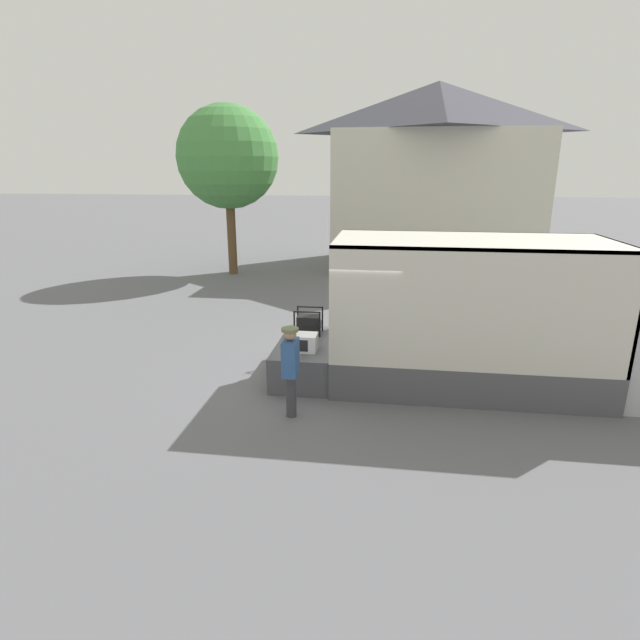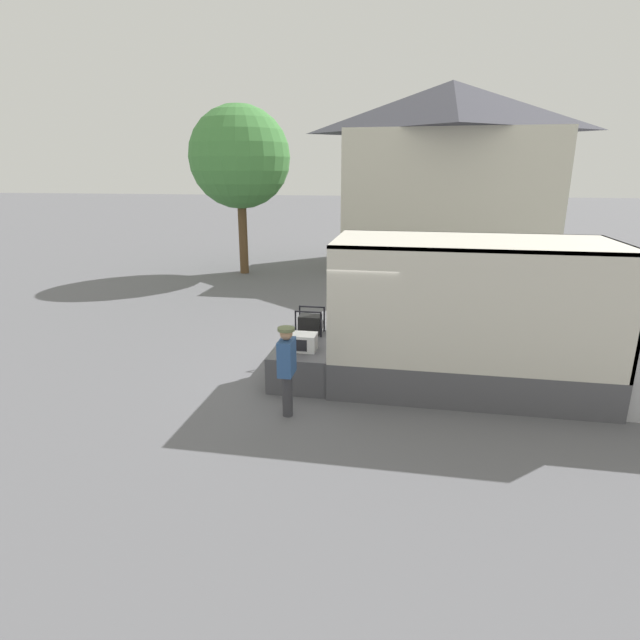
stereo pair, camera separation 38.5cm
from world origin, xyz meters
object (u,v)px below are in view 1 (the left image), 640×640
Objects in this scene: microwave at (304,342)px; portable_generator at (309,324)px; worker_person at (291,363)px; box_truck at (553,343)px; street_tree at (228,158)px.

portable_generator is at bearing 93.23° from microwave.
portable_generator is 0.36× the size of worker_person.
microwave is (-4.83, -0.51, -0.03)m from box_truck.
street_tree reaches higher than portable_generator.
street_tree reaches higher than microwave.
box_truck is 4.86m from microwave.
street_tree is (-4.87, 10.81, 3.76)m from microwave.
portable_generator is 0.09× the size of street_tree.
street_tree is at bearing 133.26° from box_truck.
box_truck reaches higher than portable_generator.
microwave is at bearing -86.77° from portable_generator.
street_tree is (-9.70, 10.30, 3.73)m from box_truck.
microwave is 12.44m from street_tree.
worker_person is (0.07, -2.47, 0.06)m from portable_generator.
box_truck is 5.18m from worker_person.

